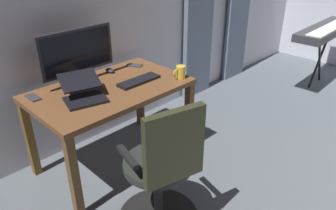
{
  "coord_description": "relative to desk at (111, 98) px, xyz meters",
  "views": [
    {
      "loc": [
        2.51,
        -0.86,
        1.8
      ],
      "look_at": [
        1.12,
        -2.25,
        0.76
      ],
      "focal_mm": 34.85,
      "sensor_mm": 36.0,
      "label": 1
    }
  ],
  "objects": [
    {
      "name": "office_chair",
      "position": [
        0.23,
        0.83,
        -0.17
      ],
      "size": [
        0.56,
        0.56,
        0.98
      ],
      "rotation": [
        0.0,
        0.0,
        2.89
      ],
      "color": "black",
      "rests_on": "ground"
    },
    {
      "name": "laptop",
      "position": [
        0.26,
        0.04,
        0.15
      ],
      "size": [
        0.36,
        0.39,
        0.16
      ],
      "rotation": [
        0.0,
        0.0,
        -0.27
      ],
      "color": "black",
      "rests_on": "desk"
    },
    {
      "name": "cell_phone_by_monitor",
      "position": [
        0.52,
        -0.25,
        0.1
      ],
      "size": [
        0.07,
        0.14,
        0.01
      ],
      "primitive_type": "cube",
      "rotation": [
        0.0,
        0.0,
        0.01
      ],
      "color": "#333338",
      "rests_on": "desk"
    },
    {
      "name": "desk",
      "position": [
        0.0,
        0.0,
        0.0
      ],
      "size": [
        1.24,
        0.75,
        0.72
      ],
      "color": "brown",
      "rests_on": "ground"
    },
    {
      "name": "computer_mouse",
      "position": [
        -0.19,
        -0.26,
        0.11
      ],
      "size": [
        0.06,
        0.1,
        0.04
      ],
      "primitive_type": "ellipsoid",
      "color": "#232328",
      "rests_on": "desk"
    },
    {
      "name": "computer_monitor",
      "position": [
        0.1,
        -0.26,
        0.34
      ],
      "size": [
        0.64,
        0.18,
        0.43
      ],
      "color": "#232328",
      "rests_on": "desk"
    },
    {
      "name": "computer_keyboard",
      "position": [
        -0.23,
        0.09,
        0.11
      ],
      "size": [
        0.38,
        0.12,
        0.02
      ],
      "primitive_type": "cube",
      "color": "black",
      "rests_on": "desk"
    },
    {
      "name": "cell_phone_face_up",
      "position": [
        -0.44,
        -0.23,
        0.1
      ],
      "size": [
        0.13,
        0.16,
        0.01
      ],
      "primitive_type": "cube",
      "rotation": [
        0.0,
        0.0,
        0.52
      ],
      "color": "#333338",
      "rests_on": "desk"
    },
    {
      "name": "curtain_right_panel",
      "position": [
        -1.57,
        -0.42,
        0.51
      ],
      "size": [
        0.45,
        0.06,
        2.28
      ],
      "primitive_type": "cube",
      "color": "slate",
      "rests_on": "ground"
    },
    {
      "name": "piano_keyboard",
      "position": [
        -2.92,
        0.54,
        0.1
      ],
      "size": [
        1.3,
        0.36,
        0.79
      ],
      "rotation": [
        0.0,
        0.0,
        0.03
      ],
      "color": "black",
      "rests_on": "ground"
    },
    {
      "name": "mug_tea",
      "position": [
        -0.52,
        0.27,
        0.15
      ],
      "size": [
        0.13,
        0.08,
        0.11
      ],
      "color": "gold",
      "rests_on": "desk"
    }
  ]
}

